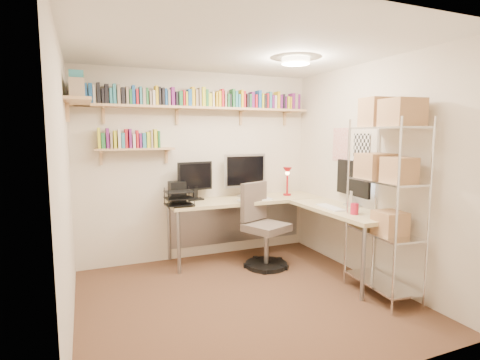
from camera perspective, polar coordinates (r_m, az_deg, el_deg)
name	(u,v)px	position (r m, az deg, el deg)	size (l,w,h in m)	color
ground	(243,298)	(4.04, 0.44, -17.60)	(3.20, 3.20, 0.00)	#4C3620
room_shell	(243,148)	(3.68, 0.52, 4.90)	(3.24, 3.04, 2.52)	beige
wall_shelves	(171,106)	(4.80, -10.47, 10.99)	(3.12, 1.09, 0.80)	tan
corner_desk	(260,202)	(4.88, 2.99, -3.37)	(2.27, 2.12, 1.41)	beige
office_chair	(263,232)	(4.82, 3.49, -7.85)	(0.62, 0.63, 1.07)	black
wire_rack	(387,162)	(4.03, 21.50, 2.59)	(0.46, 0.83, 2.06)	silver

